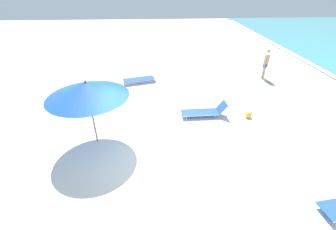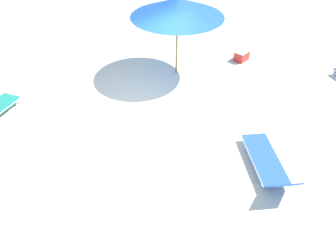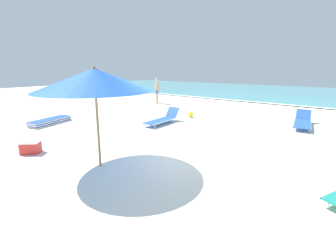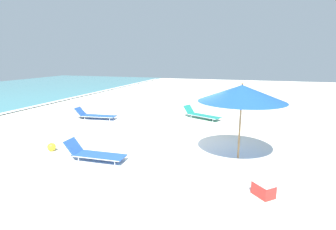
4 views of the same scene
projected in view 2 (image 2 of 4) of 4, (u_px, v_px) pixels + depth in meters
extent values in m
cube|color=silver|center=(150.00, 110.00, 9.14)|extent=(60.00, 60.00, 0.16)
cylinder|color=#9E7547|center=(177.00, 42.00, 9.97)|extent=(0.06, 0.06, 2.15)
cone|color=blue|center=(177.00, 7.00, 9.32)|extent=(2.75, 2.75, 0.52)
cylinder|color=#163D95|center=(177.00, 16.00, 9.47)|extent=(2.67, 2.67, 0.01)
cylinder|color=silver|center=(16.00, 103.00, 9.12)|extent=(0.03, 0.03, 0.16)
cylinder|color=silver|center=(2.00, 100.00, 9.27)|extent=(0.03, 0.03, 0.16)
cube|color=blue|center=(264.00, 158.00, 7.29)|extent=(0.65, 1.64, 0.03)
cylinder|color=silver|center=(277.00, 157.00, 7.31)|extent=(0.08, 1.62, 0.03)
cylinder|color=silver|center=(251.00, 159.00, 7.26)|extent=(0.08, 1.62, 0.03)
cube|color=blue|center=(283.00, 186.00, 6.38)|extent=(0.59, 0.38, 0.45)
cylinder|color=silver|center=(265.00, 141.00, 7.87)|extent=(0.03, 0.03, 0.16)
cylinder|color=silver|center=(244.00, 143.00, 7.82)|extent=(0.03, 0.03, 0.16)
cylinder|color=silver|center=(286.00, 182.00, 6.87)|extent=(0.03, 0.03, 0.16)
cylinder|color=silver|center=(262.00, 184.00, 6.82)|extent=(0.03, 0.03, 0.16)
cube|color=red|center=(242.00, 56.00, 11.22)|extent=(0.58, 0.58, 0.32)
cube|color=white|center=(242.00, 51.00, 11.11)|extent=(0.61, 0.60, 0.05)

